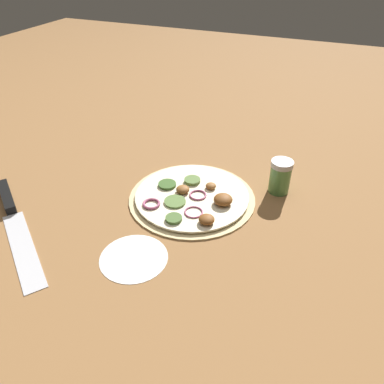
% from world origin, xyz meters
% --- Properties ---
extents(ground_plane, '(3.00, 3.00, 0.00)m').
position_xyz_m(ground_plane, '(0.00, 0.00, 0.00)').
color(ground_plane, olive).
extents(pizza, '(0.27, 0.27, 0.03)m').
position_xyz_m(pizza, '(-0.00, 0.00, 0.01)').
color(pizza, beige).
rests_on(pizza, ground_plane).
extents(knife, '(0.29, 0.23, 0.02)m').
position_xyz_m(knife, '(0.31, 0.19, 0.01)').
color(knife, silver).
rests_on(knife, ground_plane).
extents(spice_jar, '(0.05, 0.05, 0.08)m').
position_xyz_m(spice_jar, '(-0.16, -0.10, 0.04)').
color(spice_jar, '#4C7F42').
rests_on(spice_jar, ground_plane).
extents(flour_patch, '(0.12, 0.12, 0.00)m').
position_xyz_m(flour_patch, '(0.03, 0.20, 0.00)').
color(flour_patch, white).
rests_on(flour_patch, ground_plane).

